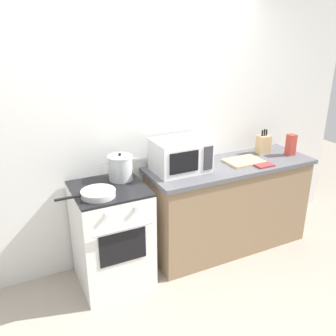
# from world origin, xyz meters

# --- Properties ---
(ground_plane) EXTENTS (10.00, 10.00, 0.00)m
(ground_plane) POSITION_xyz_m (0.00, 0.00, 0.00)
(ground_plane) COLOR #9E9384
(back_wall) EXTENTS (4.40, 0.10, 2.50)m
(back_wall) POSITION_xyz_m (0.30, 0.97, 1.25)
(back_wall) COLOR silver
(back_wall) RESTS_ON ground_plane
(lower_cabinet_right) EXTENTS (1.64, 0.56, 0.88)m
(lower_cabinet_right) POSITION_xyz_m (0.90, 0.62, 0.44)
(lower_cabinet_right) COLOR #8C7051
(lower_cabinet_right) RESTS_ON ground_plane
(countertop_right) EXTENTS (1.70, 0.60, 0.04)m
(countertop_right) POSITION_xyz_m (0.90, 0.62, 0.90)
(countertop_right) COLOR #59595E
(countertop_right) RESTS_ON lower_cabinet_right
(stove) EXTENTS (0.60, 0.64, 0.92)m
(stove) POSITION_xyz_m (-0.35, 0.60, 0.46)
(stove) COLOR white
(stove) RESTS_ON ground_plane
(stock_pot) EXTENTS (0.30, 0.22, 0.25)m
(stock_pot) POSITION_xyz_m (-0.20, 0.72, 1.03)
(stock_pot) COLOR silver
(stock_pot) RESTS_ON stove
(frying_pan) EXTENTS (0.47, 0.27, 0.05)m
(frying_pan) POSITION_xyz_m (-0.48, 0.48, 0.95)
(frying_pan) COLOR silver
(frying_pan) RESTS_ON stove
(microwave) EXTENTS (0.50, 0.37, 0.30)m
(microwave) POSITION_xyz_m (0.37, 0.68, 1.07)
(microwave) COLOR white
(microwave) RESTS_ON countertop_right
(cutting_board) EXTENTS (0.36, 0.26, 0.02)m
(cutting_board) POSITION_xyz_m (1.04, 0.60, 0.93)
(cutting_board) COLOR tan
(cutting_board) RESTS_ON countertop_right
(knife_block) EXTENTS (0.13, 0.10, 0.26)m
(knife_block) POSITION_xyz_m (1.39, 0.74, 1.02)
(knife_block) COLOR tan
(knife_block) RESTS_ON countertop_right
(pasta_box) EXTENTS (0.08, 0.08, 0.22)m
(pasta_box) POSITION_xyz_m (1.61, 0.57, 1.03)
(pasta_box) COLOR #B73D33
(pasta_box) RESTS_ON countertop_right
(oven_mitt) EXTENTS (0.18, 0.14, 0.02)m
(oven_mitt) POSITION_xyz_m (1.15, 0.44, 0.93)
(oven_mitt) COLOR #993333
(oven_mitt) RESTS_ON countertop_right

